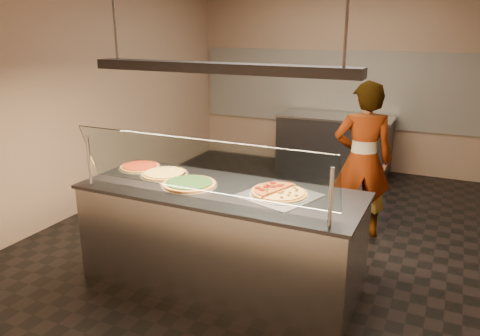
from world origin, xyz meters
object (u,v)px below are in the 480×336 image
at_px(sneeze_guard, 199,166).
at_px(pizza_tomato, 140,166).
at_px(serving_counter, 221,238).
at_px(heat_lamp_housing, 218,68).
at_px(half_pizza_pepperoni, 267,190).
at_px(pizza_spatula, 175,171).
at_px(worker, 363,161).
at_px(half_pizza_sausage, 292,194).
at_px(perforated_tray, 279,195).
at_px(prep_table, 334,144).
at_px(pizza_spinach, 189,184).
at_px(pizza_cheese, 165,173).

distance_m(sneeze_guard, pizza_tomato, 1.18).
height_order(serving_counter, heat_lamp_housing, heat_lamp_housing).
bearing_deg(half_pizza_pepperoni, sneeze_guard, -134.97).
relative_size(pizza_spatula, worker, 0.13).
xyz_separation_m(pizza_tomato, heat_lamp_housing, (1.00, -0.22, 1.01)).
xyz_separation_m(sneeze_guard, half_pizza_sausage, (0.63, 0.41, -0.27)).
xyz_separation_m(half_pizza_pepperoni, half_pizza_sausage, (0.22, -0.00, -0.01)).
distance_m(perforated_tray, half_pizza_pepperoni, 0.11).
xyz_separation_m(half_pizza_sausage, worker, (0.27, 1.58, -0.09)).
height_order(sneeze_guard, heat_lamp_housing, heat_lamp_housing).
bearing_deg(half_pizza_pepperoni, serving_counter, -171.12).
distance_m(perforated_tray, prep_table, 3.80).
relative_size(pizza_tomato, heat_lamp_housing, 0.18).
height_order(perforated_tray, pizza_spinach, pizza_spinach).
distance_m(pizza_spatula, worker, 2.07).
bearing_deg(pizza_spatula, perforated_tray, -6.92).
height_order(half_pizza_pepperoni, pizza_tomato, half_pizza_pepperoni).
bearing_deg(prep_table, pizza_spatula, -100.04).
relative_size(pizza_spinach, heat_lamp_housing, 0.22).
bearing_deg(pizza_spatula, heat_lamp_housing, -18.68).
relative_size(serving_counter, pizza_spatula, 10.77).
xyz_separation_m(pizza_spinach, pizza_spatula, (-0.30, 0.23, 0.01)).
distance_m(pizza_spatula, heat_lamp_housing, 1.16).
height_order(serving_counter, pizza_spinach, pizza_spinach).
distance_m(sneeze_guard, prep_table, 4.22).
xyz_separation_m(sneeze_guard, pizza_tomato, (-1.00, 0.56, -0.28)).
distance_m(sneeze_guard, worker, 2.21).
distance_m(worker, heat_lamp_housing, 2.16).
bearing_deg(serving_counter, half_pizza_sausage, 5.74).
bearing_deg(pizza_spinach, perforated_tray, 6.80).
bearing_deg(half_pizza_pepperoni, perforated_tray, -0.51).
distance_m(pizza_spinach, heat_lamp_housing, 1.04).
relative_size(pizza_cheese, pizza_tomato, 1.10).
bearing_deg(half_pizza_sausage, heat_lamp_housing, -174.26).
relative_size(serving_counter, worker, 1.42).
relative_size(serving_counter, heat_lamp_housing, 1.07).
height_order(serving_counter, pizza_tomato, pizza_tomato).
distance_m(serving_counter, pizza_cheese, 0.82).
height_order(perforated_tray, prep_table, perforated_tray).
bearing_deg(pizza_spinach, pizza_spatula, 142.28).
height_order(perforated_tray, pizza_tomato, pizza_tomato).
xyz_separation_m(sneeze_guard, perforated_tray, (0.52, 0.41, -0.29)).
bearing_deg(serving_counter, half_pizza_pepperoni, 8.88).
height_order(pizza_spatula, worker, worker).
height_order(pizza_spinach, worker, worker).
distance_m(half_pizza_sausage, pizza_spatula, 1.21).
xyz_separation_m(serving_counter, worker, (0.90, 1.64, 0.40)).
relative_size(half_pizza_sausage, pizza_spatula, 2.22).
xyz_separation_m(sneeze_guard, pizza_spatula, (-0.58, 0.54, -0.27)).
relative_size(sneeze_guard, heat_lamp_housing, 0.96).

